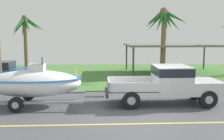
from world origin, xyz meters
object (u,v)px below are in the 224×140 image
boat_on_trailer (32,83)px  palm_tree_mid (164,25)px  palm_tree_near_left (26,29)px  pickup_truck_towing (170,83)px  carport_awning (173,45)px

boat_on_trailer → palm_tree_mid: (7.92, 7.83, 2.87)m
boat_on_trailer → palm_tree_near_left: palm_tree_near_left is taller
pickup_truck_towing → carport_awning: (2.84, 9.99, 1.34)m
pickup_truck_towing → palm_tree_near_left: 16.92m
pickup_truck_towing → palm_tree_near_left: palm_tree_near_left is taller
pickup_truck_towing → palm_tree_mid: palm_tree_mid is taller
boat_on_trailer → carport_awning: carport_awning is taller
boat_on_trailer → palm_tree_mid: bearing=44.7°
pickup_truck_towing → palm_tree_mid: (1.50, 7.83, 2.92)m
pickup_truck_towing → palm_tree_near_left: bearing=126.9°
boat_on_trailer → carport_awning: (9.26, 9.99, 1.29)m
pickup_truck_towing → carport_awning: size_ratio=0.71×
pickup_truck_towing → boat_on_trailer: bearing=-180.0°
palm_tree_near_left → pickup_truck_towing: bearing=-53.1°
carport_awning → palm_tree_mid: 3.00m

